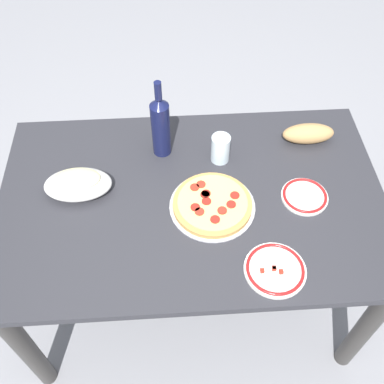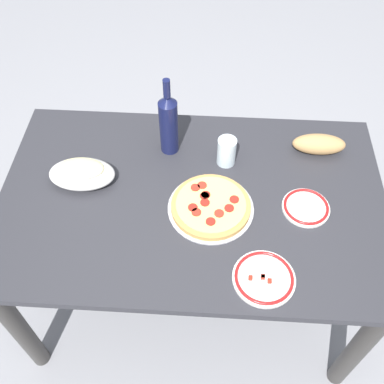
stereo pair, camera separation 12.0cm
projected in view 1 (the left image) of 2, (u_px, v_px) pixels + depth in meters
ground_plane at (192, 288)px, 2.15m from camera, size 8.00×8.00×0.00m
dining_table at (192, 215)px, 1.68m from camera, size 1.38×0.86×0.71m
pepperoni_pizza at (212, 204)px, 1.56m from camera, size 0.30×0.30×0.03m
baked_pasta_dish at (78, 183)px, 1.58m from camera, size 0.24×0.15×0.08m
wine_bottle at (161, 125)px, 1.63m from camera, size 0.07×0.07×0.33m
water_glass at (220, 149)px, 1.67m from camera, size 0.07×0.07×0.11m
side_plate_near at (275, 269)px, 1.41m from camera, size 0.20×0.20×0.02m
side_plate_far at (305, 196)px, 1.59m from camera, size 0.17×0.17×0.02m
bread_loaf at (308, 134)px, 1.74m from camera, size 0.20×0.08×0.08m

